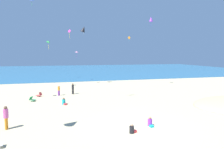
{
  "coord_description": "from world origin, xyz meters",
  "views": [
    {
      "loc": [
        -5.25,
        -12.84,
        5.39
      ],
      "look_at": [
        0.0,
        8.4,
        3.1
      ],
      "focal_mm": 30.03,
      "sensor_mm": 36.0,
      "label": 1
    }
  ],
  "objects_px": {
    "person_2": "(73,88)",
    "kite_magenta": "(69,31)",
    "beach_chair_mid_beach": "(39,95)",
    "beach_chair_far_right": "(32,99)",
    "person_3": "(59,90)",
    "kite_purple": "(151,19)",
    "kite_green": "(49,42)",
    "kite_pink": "(77,52)",
    "person_1": "(6,116)",
    "person_5": "(64,102)",
    "kite_black": "(83,29)",
    "person_4": "(150,123)",
    "person_0": "(132,129)",
    "kite_orange": "(129,38)",
    "kite_blue": "(32,0)"
  },
  "relations": [
    {
      "from": "person_2",
      "to": "kite_magenta",
      "type": "relative_size",
      "value": 0.94
    },
    {
      "from": "beach_chair_mid_beach",
      "to": "beach_chair_far_right",
      "type": "bearing_deg",
      "value": 101.7
    },
    {
      "from": "person_3",
      "to": "kite_purple",
      "type": "distance_m",
      "value": 18.58
    },
    {
      "from": "person_2",
      "to": "kite_green",
      "type": "bearing_deg",
      "value": 179.38
    },
    {
      "from": "kite_pink",
      "to": "person_3",
      "type": "bearing_deg",
      "value": -103.67
    },
    {
      "from": "beach_chair_far_right",
      "to": "kite_green",
      "type": "xyz_separation_m",
      "value": [
        1.36,
        8.72,
        7.21
      ]
    },
    {
      "from": "person_1",
      "to": "person_5",
      "type": "relative_size",
      "value": 2.26
    },
    {
      "from": "beach_chair_far_right",
      "to": "kite_black",
      "type": "height_order",
      "value": "kite_black"
    },
    {
      "from": "beach_chair_mid_beach",
      "to": "kite_green",
      "type": "height_order",
      "value": "kite_green"
    },
    {
      "from": "person_2",
      "to": "person_3",
      "type": "xyz_separation_m",
      "value": [
        -1.85,
        -0.48,
        -0.06
      ]
    },
    {
      "from": "person_4",
      "to": "kite_pink",
      "type": "relative_size",
      "value": 0.55
    },
    {
      "from": "person_3",
      "to": "beach_chair_mid_beach",
      "type": "bearing_deg",
      "value": -118.92
    },
    {
      "from": "person_0",
      "to": "kite_magenta",
      "type": "xyz_separation_m",
      "value": [
        -3.61,
        21.33,
        9.11
      ]
    },
    {
      "from": "kite_orange",
      "to": "kite_black",
      "type": "bearing_deg",
      "value": -165.62
    },
    {
      "from": "kite_blue",
      "to": "person_0",
      "type": "bearing_deg",
      "value": -69.68
    },
    {
      "from": "person_1",
      "to": "kite_magenta",
      "type": "distance_m",
      "value": 20.93
    },
    {
      "from": "person_0",
      "to": "kite_magenta",
      "type": "height_order",
      "value": "kite_magenta"
    },
    {
      "from": "person_5",
      "to": "kite_orange",
      "type": "xyz_separation_m",
      "value": [
        12.66,
        15.12,
        8.5
      ]
    },
    {
      "from": "person_2",
      "to": "person_4",
      "type": "height_order",
      "value": "person_2"
    },
    {
      "from": "kite_purple",
      "to": "kite_blue",
      "type": "bearing_deg",
      "value": 151.72
    },
    {
      "from": "beach_chair_mid_beach",
      "to": "kite_orange",
      "type": "xyz_separation_m",
      "value": [
        15.8,
        10.26,
        8.52
      ]
    },
    {
      "from": "beach_chair_mid_beach",
      "to": "person_0",
      "type": "distance_m",
      "value": 15.79
    },
    {
      "from": "person_2",
      "to": "beach_chair_mid_beach",
      "type": "bearing_deg",
      "value": -114.88
    },
    {
      "from": "kite_purple",
      "to": "person_1",
      "type": "bearing_deg",
      "value": -141.15
    },
    {
      "from": "kite_magenta",
      "to": "kite_orange",
      "type": "xyz_separation_m",
      "value": [
        11.62,
        2.66,
        -0.59
      ]
    },
    {
      "from": "beach_chair_mid_beach",
      "to": "person_5",
      "type": "relative_size",
      "value": 1.08
    },
    {
      "from": "kite_black",
      "to": "kite_magenta",
      "type": "distance_m",
      "value": 2.46
    },
    {
      "from": "person_0",
      "to": "person_2",
      "type": "distance_m",
      "value": 14.66
    },
    {
      "from": "person_5",
      "to": "kite_green",
      "type": "xyz_separation_m",
      "value": [
        -2.27,
        11.1,
        7.2
      ]
    },
    {
      "from": "person_4",
      "to": "person_5",
      "type": "height_order",
      "value": "person_5"
    },
    {
      "from": "beach_chair_far_right",
      "to": "person_0",
      "type": "xyz_separation_m",
      "value": [
        8.28,
        -11.26,
        -0.01
      ]
    },
    {
      "from": "kite_blue",
      "to": "kite_green",
      "type": "relative_size",
      "value": 0.91
    },
    {
      "from": "beach_chair_mid_beach",
      "to": "kite_purple",
      "type": "bearing_deg",
      "value": -145.07
    },
    {
      "from": "kite_blue",
      "to": "person_1",
      "type": "bearing_deg",
      "value": -85.97
    },
    {
      "from": "kite_black",
      "to": "kite_orange",
      "type": "relative_size",
      "value": 1.44
    },
    {
      "from": "person_5",
      "to": "person_3",
      "type": "bearing_deg",
      "value": 150.74
    },
    {
      "from": "beach_chair_far_right",
      "to": "person_5",
      "type": "height_order",
      "value": "person_5"
    },
    {
      "from": "person_1",
      "to": "person_2",
      "type": "bearing_deg",
      "value": 70.52
    },
    {
      "from": "person_2",
      "to": "kite_green",
      "type": "height_order",
      "value": "kite_green"
    },
    {
      "from": "beach_chair_far_right",
      "to": "kite_green",
      "type": "relative_size",
      "value": 0.57
    },
    {
      "from": "beach_chair_mid_beach",
      "to": "kite_black",
      "type": "bearing_deg",
      "value": -107.05
    },
    {
      "from": "beach_chair_mid_beach",
      "to": "kite_green",
      "type": "xyz_separation_m",
      "value": [
        0.88,
        6.24,
        7.23
      ]
    },
    {
      "from": "kite_magenta",
      "to": "kite_orange",
      "type": "relative_size",
      "value": 1.46
    },
    {
      "from": "beach_chair_far_right",
      "to": "kite_orange",
      "type": "relative_size",
      "value": 0.74
    },
    {
      "from": "kite_pink",
      "to": "person_5",
      "type": "bearing_deg",
      "value": -97.89
    },
    {
      "from": "person_2",
      "to": "person_4",
      "type": "distance_m",
      "value": 14.37
    },
    {
      "from": "person_3",
      "to": "person_4",
      "type": "distance_m",
      "value": 14.72
    },
    {
      "from": "person_4",
      "to": "kite_pink",
      "type": "distance_m",
      "value": 26.84
    },
    {
      "from": "person_5",
      "to": "kite_black",
      "type": "relative_size",
      "value": 0.48
    },
    {
      "from": "beach_chair_far_right",
      "to": "person_4",
      "type": "xyz_separation_m",
      "value": [
        10.04,
        -10.39,
        0.01
      ]
    }
  ]
}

